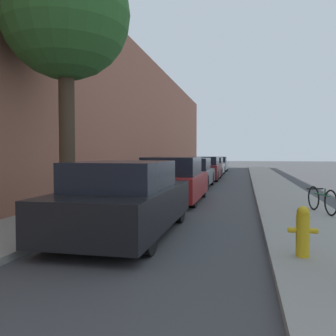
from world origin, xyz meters
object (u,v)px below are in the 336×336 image
object	(u,v)px
parked_car_black	(125,199)
parked_car_white	(212,167)
parked_car_grey	(193,173)
parked_car_silver	(217,164)
parked_car_maroon	(205,169)
bicycle	(322,200)
fire_hydrant	(303,231)
street_tree_near	(66,17)
parked_car_red	(173,181)

from	to	relation	value
parked_car_black	parked_car_white	bearing A→B (deg)	90.14
parked_car_grey	parked_car_silver	bearing A→B (deg)	90.26
parked_car_maroon	bicycle	distance (m)	12.88
fire_hydrant	bicycle	xyz separation A→B (m)	(1.07, 4.18, -0.05)
parked_car_white	parked_car_silver	distance (m)	5.93
parked_car_maroon	parked_car_white	size ratio (longest dim) A/B	0.97
parked_car_grey	bicycle	size ratio (longest dim) A/B	2.81
bicycle	fire_hydrant	bearing A→B (deg)	-119.32
parked_car_white	fire_hydrant	world-z (taller)	parked_car_white
parked_car_black	parked_car_white	distance (m)	20.07
parked_car_black	street_tree_near	size ratio (longest dim) A/B	0.73
parked_car_black	parked_car_silver	world-z (taller)	parked_car_black
parked_car_black	parked_car_maroon	xyz separation A→B (m)	(-0.01, 14.99, -0.03)
street_tree_near	fire_hydrant	xyz separation A→B (m)	(4.84, -2.15, -4.22)
parked_car_grey	bicycle	distance (m)	8.41
parked_car_black	fire_hydrant	bearing A→B (deg)	-22.96
parked_car_black	fire_hydrant	world-z (taller)	parked_car_black
parked_car_grey	street_tree_near	bearing A→B (deg)	-99.77
parked_car_white	parked_car_maroon	bearing A→B (deg)	-89.53
fire_hydrant	bicycle	distance (m)	4.32
street_tree_near	bicycle	bearing A→B (deg)	18.96
parked_car_red	parked_car_black	bearing A→B (deg)	-89.84
street_tree_near	bicycle	world-z (taller)	street_tree_near
parked_car_silver	parked_car_maroon	bearing A→B (deg)	-89.25
fire_hydrant	parked_car_white	bearing A→B (deg)	98.55
parked_car_red	parked_car_white	size ratio (longest dim) A/B	0.91
parked_car_white	parked_car_silver	world-z (taller)	parked_car_silver
street_tree_near	parked_car_red	bearing A→B (deg)	68.53
parked_car_red	parked_car_silver	bearing A→B (deg)	90.37
parked_car_red	parked_car_silver	xyz separation A→B (m)	(-0.14, 20.98, -0.07)
parked_car_white	bicycle	size ratio (longest dim) A/B	3.01
fire_hydrant	street_tree_near	bearing A→B (deg)	156.04
parked_car_red	parked_car_silver	distance (m)	20.98
parked_car_red	street_tree_near	xyz separation A→B (m)	(-1.66, -4.21, 4.02)
parked_car_grey	parked_car_red	bearing A→B (deg)	-89.28
bicycle	parked_car_white	bearing A→B (deg)	89.08
parked_car_silver	street_tree_near	xyz separation A→B (m)	(-1.52, -25.19, 4.09)
parked_car_white	street_tree_near	distance (m)	19.76
parked_car_grey	parked_car_maroon	world-z (taller)	parked_car_maroon
parked_car_maroon	street_tree_near	size ratio (longest dim) A/B	0.72
parked_car_silver	street_tree_near	size ratio (longest dim) A/B	0.70
parked_car_maroon	parked_car_white	distance (m)	5.07
parked_car_white	street_tree_near	world-z (taller)	street_tree_near
street_tree_near	bicycle	distance (m)	7.58
parked_car_maroon	bicycle	xyz separation A→B (m)	(4.25, -12.15, -0.23)
parked_car_grey	fire_hydrant	size ratio (longest dim) A/B	5.74
parked_car_red	fire_hydrant	xyz separation A→B (m)	(3.19, -6.36, -0.20)
parked_car_red	bicycle	size ratio (longest dim) A/B	2.74
parked_car_white	parked_car_silver	size ratio (longest dim) A/B	1.07
parked_car_silver	street_tree_near	distance (m)	25.57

